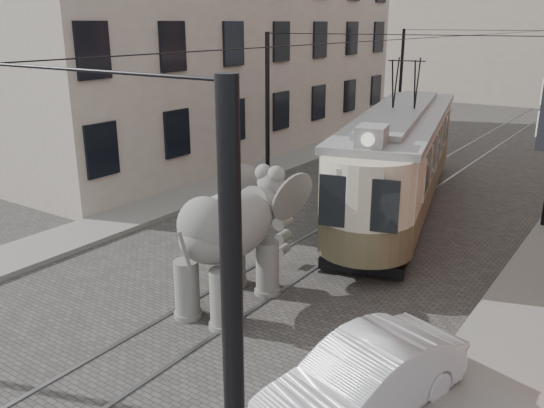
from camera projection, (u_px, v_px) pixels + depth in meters
The scene contains 9 objects.
ground at pixel (308, 253), 16.52m from camera, with size 120.00×120.00×0.00m, color #44423F.
tram_rails at pixel (308, 252), 16.52m from camera, with size 1.54×80.00×0.02m, color slate, non-canonical shape.
sidewalk_right at pixel (530, 306), 13.26m from camera, with size 2.00×60.00×0.15m, color slate.
sidewalk_left at pixel (149, 211), 20.00m from camera, with size 2.00×60.00×0.15m, color slate.
stucco_building at pixel (225, 51), 28.80m from camera, with size 7.00×24.00×10.00m, color #A29486.
catenary at pixel (380, 125), 19.65m from camera, with size 11.00×30.20×6.00m, color black, non-canonical shape.
tram at pixel (402, 136), 19.90m from camera, with size 2.69×13.03×5.17m, color #BCB298, non-canonical shape.
elephant at pixel (228, 245), 13.06m from camera, with size 2.70×4.91×3.00m, color #64625C, non-canonical shape.
parked_car at pixel (364, 380), 9.53m from camera, with size 1.42×4.04×1.33m, color #B9B8BE.
Camera 1 is at (7.80, -13.23, 6.34)m, focal length 37.84 mm.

